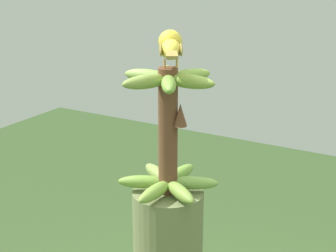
# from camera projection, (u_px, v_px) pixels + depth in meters

# --- Properties ---
(banana_bunch) EXTENTS (0.27, 0.28, 0.35)m
(banana_bunch) POSITION_uv_depth(u_px,v_px,m) (168.00, 131.00, 1.37)
(banana_bunch) COLOR brown
(banana_bunch) RESTS_ON banana_tree
(perched_bird) EXTENTS (0.14, 0.21, 0.09)m
(perched_bird) POSITION_uv_depth(u_px,v_px,m) (170.00, 46.00, 1.31)
(perched_bird) COLOR #C68933
(perched_bird) RESTS_ON banana_bunch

